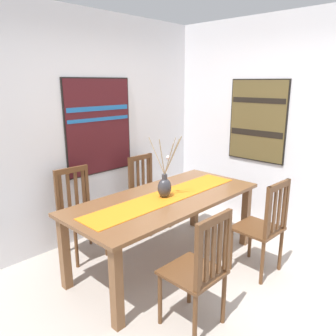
% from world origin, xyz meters
% --- Properties ---
extents(ground_plane, '(6.40, 6.40, 0.03)m').
position_xyz_m(ground_plane, '(0.00, 0.00, -0.01)').
color(ground_plane, '#B2A89E').
extents(wall_back, '(6.40, 0.12, 2.70)m').
position_xyz_m(wall_back, '(0.00, 1.86, 1.35)').
color(wall_back, silver).
rests_on(wall_back, ground_plane).
extents(wall_side, '(0.12, 6.40, 2.70)m').
position_xyz_m(wall_side, '(1.86, 0.00, 1.35)').
color(wall_side, silver).
rests_on(wall_side, ground_plane).
extents(dining_table, '(2.08, 0.94, 0.76)m').
position_xyz_m(dining_table, '(0.18, 0.64, 0.66)').
color(dining_table, brown).
rests_on(dining_table, ground_plane).
extents(table_runner, '(1.91, 0.36, 0.01)m').
position_xyz_m(table_runner, '(0.18, 0.64, 0.76)').
color(table_runner, orange).
rests_on(table_runner, dining_table).
extents(centerpiece_vase, '(0.21, 0.33, 0.64)m').
position_xyz_m(centerpiece_vase, '(0.16, 0.64, 0.88)').
color(centerpiece_vase, '#333338').
rests_on(centerpiece_vase, dining_table).
extents(chair_0, '(0.45, 0.45, 0.98)m').
position_xyz_m(chair_0, '(-0.33, 1.49, 0.51)').
color(chair_0, brown).
rests_on(chair_0, ground_plane).
extents(chair_1, '(0.44, 0.44, 0.99)m').
position_xyz_m(chair_1, '(0.72, -0.18, 0.51)').
color(chair_1, brown).
rests_on(chair_1, ground_plane).
extents(chair_2, '(0.42, 0.42, 0.99)m').
position_xyz_m(chair_2, '(-0.34, -0.20, 0.52)').
color(chair_2, brown).
rests_on(chair_2, ground_plane).
extents(chair_3, '(0.42, 0.42, 0.97)m').
position_xyz_m(chair_3, '(0.68, 1.46, 0.50)').
color(chair_3, brown).
rests_on(chair_3, ground_plane).
extents(painting_on_back_wall, '(0.93, 0.05, 1.16)m').
position_xyz_m(painting_on_back_wall, '(0.20, 1.79, 1.37)').
color(painting_on_back_wall, black).
extents(painting_on_side_wall, '(0.05, 0.80, 1.06)m').
position_xyz_m(painting_on_side_wall, '(1.79, 0.54, 1.41)').
color(painting_on_side_wall, black).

